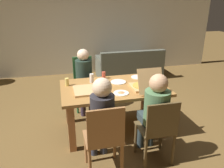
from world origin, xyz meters
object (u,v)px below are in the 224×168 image
plate_0 (138,77)px  chair_0 (158,129)px  chair_1 (104,138)px  person_2 (84,75)px  couch (129,67)px  pizza_box_1 (88,90)px  person_0 (155,109)px  pizza_box_0 (144,85)px  plate_1 (121,93)px  drinking_glass_2 (104,75)px  person_1 (101,116)px  chair_2 (84,80)px  dining_table (114,94)px  drinking_glass_0 (92,78)px  drinking_glass_1 (67,82)px  plate_2 (118,82)px

plate_0 → chair_0: bearing=-98.0°
chair_1 → plate_0: 1.55m
chair_0 → person_2: bearing=111.9°
chair_1 → couch: 3.69m
pizza_box_1 → plate_0: pizza_box_1 is taller
person_0 → pizza_box_0: 0.60m
pizza_box_0 → plate_1: bearing=-166.8°
person_2 → pizza_box_1: 0.90m
chair_0 → chair_1: 0.70m
plate_0 → drinking_glass_2: 0.59m
person_1 → chair_2: person_1 is taller
dining_table → chair_2: (-0.35, 0.97, -0.09)m
pizza_box_1 → plate_1: pizza_box_1 is taller
drinking_glass_2 → pizza_box_0: bearing=-50.0°
person_1 → drinking_glass_0: person_1 is taller
chair_1 → chair_2: (0.00, 1.92, 0.03)m
pizza_box_0 → plate_0: 0.51m
couch → drinking_glass_2: bearing=-119.2°
dining_table → drinking_glass_0: bearing=139.7°
person_2 → plate_0: person_2 is taller
drinking_glass_0 → chair_2: bearing=94.4°
drinking_glass_1 → person_0: bearing=-43.6°
chair_2 → drinking_glass_1: (-0.34, -0.76, 0.27)m
pizza_box_1 → drinking_glass_0: (0.11, 0.34, 0.06)m
person_0 → couch: size_ratio=0.71×
plate_2 → chair_1: bearing=-113.0°
pizza_box_1 → chair_0: bearing=-47.9°
chair_0 → plate_0: size_ratio=4.00×
chair_1 → pizza_box_1: chair_1 is taller
chair_0 → plate_1: bearing=115.6°
chair_0 → pizza_box_0: (0.09, 0.72, 0.29)m
chair_1 → plate_2: bearing=67.0°
person_2 → person_1: bearing=-90.0°
plate_1 → pizza_box_1: bearing=155.9°
dining_table → person_0: size_ratio=1.34×
pizza_box_1 → drinking_glass_1: size_ratio=3.34×
drinking_glass_0 → drinking_glass_1: size_ratio=1.20×
person_1 → plate_0: (0.87, 1.11, 0.04)m
person_2 → drinking_glass_2: (0.28, -0.41, 0.12)m
chair_0 → drinking_glass_1: 1.56m
chair_0 → plate_1: chair_0 is taller
chair_0 → pizza_box_1: 1.15m
pizza_box_0 → drinking_glass_2: 0.78m
person_1 → couch: person_1 is taller
plate_2 → person_0: bearing=-76.8°
person_0 → drinking_glass_1: 1.43m
plate_1 → drinking_glass_1: (-0.73, 0.49, 0.05)m
chair_1 → pizza_box_1: (-0.06, 0.87, 0.25)m
pizza_box_0 → drinking_glass_2: size_ratio=4.32×
plate_2 → drinking_glass_2: drinking_glass_2 is taller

